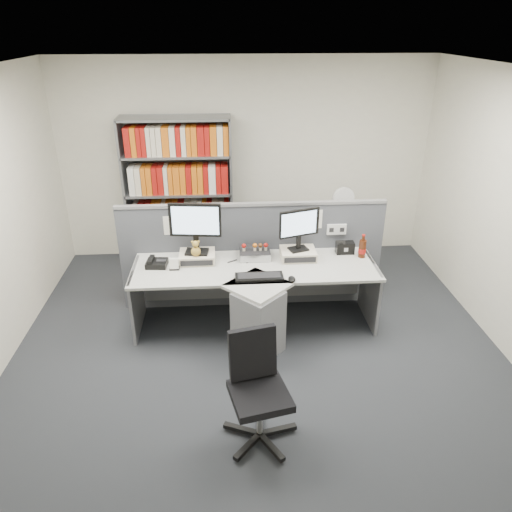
{
  "coord_description": "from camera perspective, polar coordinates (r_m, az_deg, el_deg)",
  "views": [
    {
      "loc": [
        -0.3,
        -3.75,
        3.07
      ],
      "look_at": [
        0.0,
        0.65,
        0.92
      ],
      "focal_mm": 33.95,
      "sensor_mm": 36.0,
      "label": 1
    }
  ],
  "objects": [
    {
      "name": "speaker",
      "position": [
        5.49,
        10.43,
        0.98
      ],
      "size": [
        0.2,
        0.11,
        0.13
      ],
      "primitive_type": "cube",
      "color": "black",
      "rests_on": "desk"
    },
    {
      "name": "figurines",
      "position": [
        5.27,
        0.03,
        1.17
      ],
      "size": [
        0.29,
        0.05,
        0.09
      ],
      "color": "beige",
      "rests_on": "desktop_pc"
    },
    {
      "name": "office_chair",
      "position": [
        3.93,
        0.14,
        -14.98
      ],
      "size": [
        0.61,
        0.6,
        0.92
      ],
      "color": "silver",
      "rests_on": "ground"
    },
    {
      "name": "desk",
      "position": [
        5.08,
        0.04,
        -4.98
      ],
      "size": [
        2.6,
        1.2,
        0.72
      ],
      "color": "beige",
      "rests_on": "ground"
    },
    {
      "name": "desk_calendar",
      "position": [
        5.12,
        -9.61,
        -1.03
      ],
      "size": [
        0.1,
        0.08,
        0.13
      ],
      "color": "black",
      "rests_on": "desk"
    },
    {
      "name": "ground",
      "position": [
        4.85,
        0.53,
        -13.23
      ],
      "size": [
        5.5,
        5.5,
        0.0
      ],
      "primitive_type": "plane",
      "color": "#303339",
      "rests_on": "ground"
    },
    {
      "name": "cola_bottle",
      "position": [
        5.42,
        12.42,
        0.85
      ],
      "size": [
        0.08,
        0.08,
        0.27
      ],
      "color": "#3F190A",
      "rests_on": "desk"
    },
    {
      "name": "mouse",
      "position": [
        4.86,
        4.24,
        -2.73
      ],
      "size": [
        0.07,
        0.12,
        0.04
      ],
      "primitive_type": "ellipsoid",
      "color": "black",
      "rests_on": "desk"
    },
    {
      "name": "filing_cabinet",
      "position": [
        6.53,
        9.76,
        0.97
      ],
      "size": [
        0.45,
        0.61,
        0.7
      ],
      "color": "gray",
      "rests_on": "ground"
    },
    {
      "name": "shelving_unit",
      "position": [
        6.56,
        -9.0,
        7.06
      ],
      "size": [
        1.41,
        0.4,
        2.0
      ],
      "color": "gray",
      "rests_on": "ground"
    },
    {
      "name": "monitor_riser_left",
      "position": [
        5.26,
        -6.94,
        -0.11
      ],
      "size": [
        0.38,
        0.31,
        0.1
      ],
      "color": "beige",
      "rests_on": "desk"
    },
    {
      "name": "plush_toy",
      "position": [
        5.15,
        -7.11,
        0.78
      ],
      "size": [
        0.1,
        0.1,
        0.18
      ],
      "color": "#B08E3A",
      "rests_on": "monitor_riser_left"
    },
    {
      "name": "monitor_riser_right",
      "position": [
        5.31,
        4.98,
        0.24
      ],
      "size": [
        0.38,
        0.31,
        0.1
      ],
      "color": "beige",
      "rests_on": "desk"
    },
    {
      "name": "desktop_pc",
      "position": [
        5.32,
        -0.14,
        0.31
      ],
      "size": [
        0.33,
        0.29,
        0.09
      ],
      "color": "black",
      "rests_on": "desk"
    },
    {
      "name": "desk_fan",
      "position": [
        6.28,
        10.2,
        6.39
      ],
      "size": [
        0.29,
        0.17,
        0.49
      ],
      "color": "white",
      "rests_on": "filing_cabinet"
    },
    {
      "name": "monitor_right",
      "position": [
        5.18,
        5.11,
        3.51
      ],
      "size": [
        0.44,
        0.2,
        0.46
      ],
      "color": "black",
      "rests_on": "monitor_riser_right"
    },
    {
      "name": "desk_phone",
      "position": [
        5.24,
        -11.66,
        -0.81
      ],
      "size": [
        0.23,
        0.21,
        0.09
      ],
      "color": "black",
      "rests_on": "desk"
    },
    {
      "name": "monitor_left",
      "position": [
        5.11,
        -7.16,
        3.75
      ],
      "size": [
        0.55,
        0.2,
        0.56
      ],
      "color": "black",
      "rests_on": "monitor_riser_left"
    },
    {
      "name": "partition",
      "position": [
        5.56,
        -0.37,
        0.18
      ],
      "size": [
        3.0,
        0.08,
        1.27
      ],
      "color": "#4E5158",
      "rests_on": "ground"
    },
    {
      "name": "keyboard",
      "position": [
        4.9,
        0.38,
        -2.45
      ],
      "size": [
        0.49,
        0.19,
        0.03
      ],
      "color": "black",
      "rests_on": "desk"
    },
    {
      "name": "room_shell",
      "position": [
        3.97,
        0.64,
        7.22
      ],
      "size": [
        5.04,
        5.54,
        2.72
      ],
      "color": "silver",
      "rests_on": "ground"
    }
  ]
}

